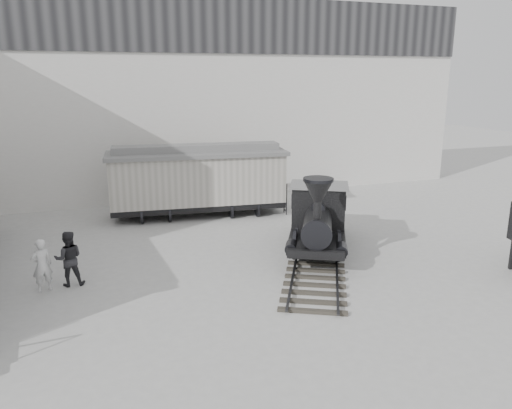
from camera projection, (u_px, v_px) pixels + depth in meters
name	position (u px, v px, depth m)	size (l,w,h in m)	color
ground	(294.00, 296.00, 15.94)	(90.00, 90.00, 0.00)	#9E9E9B
north_wall	(188.00, 99.00, 28.19)	(34.00, 2.51, 11.00)	silver
locomotive	(318.00, 222.00, 19.59)	(6.35, 9.47, 3.40)	#312C26
boxcar	(198.00, 179.00, 24.76)	(8.99, 3.69, 3.58)	black
visitor_a	(42.00, 265.00, 16.13)	(0.65, 0.43, 1.78)	silver
visitor_b	(69.00, 259.00, 16.58)	(0.92, 0.71, 1.89)	#252528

